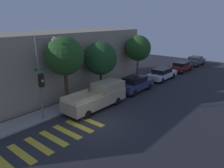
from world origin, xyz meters
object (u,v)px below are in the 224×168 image
(sedan_tail_of_row, at_px, (195,61))
(tree_midblock, at_px, (100,58))
(pickup_truck, at_px, (98,96))
(sedan_far_end, at_px, (181,66))
(sedan_middle, at_px, (162,74))
(tree_near_corner, at_px, (65,56))
(sedan_near_corner, at_px, (135,84))
(traffic_light_pole, at_px, (43,70))
(tree_far_end, at_px, (138,48))

(sedan_tail_of_row, height_order, tree_midblock, tree_midblock)
(pickup_truck, distance_m, sedan_far_end, 16.92)
(sedan_middle, distance_m, sedan_far_end, 5.72)
(tree_near_corner, xyz_separation_m, tree_midblock, (4.09, 0.00, -0.71))
(sedan_middle, bearing_deg, tree_near_corner, 171.61)
(pickup_truck, bearing_deg, sedan_near_corner, 0.00)
(tree_near_corner, bearing_deg, pickup_truck, -48.28)
(sedan_near_corner, height_order, tree_midblock, tree_midblock)
(sedan_near_corner, xyz_separation_m, sedan_tail_of_row, (16.88, 0.00, -0.06))
(sedan_tail_of_row, relative_size, tree_near_corner, 0.73)
(traffic_light_pole, relative_size, sedan_near_corner, 1.35)
(traffic_light_pole, relative_size, pickup_truck, 1.04)
(tree_near_corner, bearing_deg, tree_midblock, 0.00)
(traffic_light_pole, xyz_separation_m, tree_far_end, (12.73, 0.63, 0.18))
(sedan_tail_of_row, bearing_deg, sedan_near_corner, -180.00)
(tree_midblock, distance_m, tree_far_end, 6.29)
(tree_near_corner, bearing_deg, sedan_tail_of_row, -4.53)
(tree_midblock, xyz_separation_m, tree_far_end, (6.28, 0.00, 0.30))
(sedan_far_end, distance_m, tree_midblock, 14.92)
(traffic_light_pole, distance_m, tree_far_end, 12.74)
(tree_far_end, bearing_deg, sedan_far_end, -13.00)
(pickup_truck, height_order, sedan_far_end, pickup_truck)
(pickup_truck, distance_m, sedan_tail_of_row, 22.33)
(sedan_far_end, bearing_deg, sedan_middle, 180.00)
(sedan_far_end, bearing_deg, tree_far_end, 167.00)
(sedan_near_corner, bearing_deg, tree_far_end, 30.50)
(traffic_light_pole, distance_m, sedan_far_end, 21.21)
(sedan_near_corner, xyz_separation_m, tree_midblock, (-3.05, 1.90, 2.78))
(traffic_light_pole, relative_size, sedan_middle, 1.27)
(traffic_light_pole, bearing_deg, pickup_truck, -17.46)
(traffic_light_pole, distance_m, sedan_middle, 15.58)
(sedan_near_corner, relative_size, tree_far_end, 0.83)
(pickup_truck, bearing_deg, traffic_light_pole, 162.54)
(tree_far_end, bearing_deg, traffic_light_pole, -177.17)
(pickup_truck, distance_m, sedan_near_corner, 5.45)
(sedan_far_end, relative_size, tree_far_end, 0.80)
(tree_near_corner, xyz_separation_m, tree_far_end, (10.38, 0.00, -0.41))
(pickup_truck, relative_size, sedan_tail_of_row, 1.33)
(sedan_middle, distance_m, tree_far_end, 4.45)
(sedan_middle, relative_size, tree_near_corner, 0.80)
(traffic_light_pole, height_order, sedan_tail_of_row, traffic_light_pole)
(pickup_truck, bearing_deg, sedan_middle, 0.00)
(traffic_light_pole, relative_size, tree_near_corner, 1.02)
(sedan_near_corner, height_order, tree_far_end, tree_far_end)
(sedan_middle, height_order, tree_far_end, tree_far_end)
(sedan_near_corner, xyz_separation_m, sedan_far_end, (11.46, -0.00, -0.09))
(sedan_near_corner, distance_m, sedan_tail_of_row, 16.88)
(tree_midblock, height_order, tree_far_end, tree_far_end)
(pickup_truck, distance_m, tree_near_corner, 4.19)
(traffic_light_pole, distance_m, sedan_tail_of_row, 26.57)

